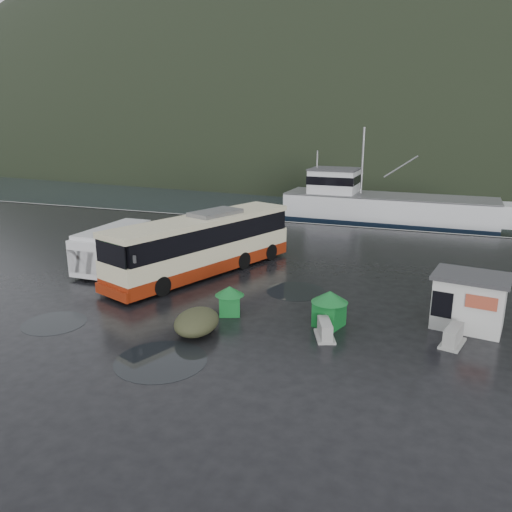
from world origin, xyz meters
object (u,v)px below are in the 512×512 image
(coach_bus, at_px, (204,273))
(jersey_barrier_a, at_px, (329,319))
(white_van, at_px, (116,268))
(jersey_barrier_c, at_px, (325,337))
(ticket_kiosk, at_px, (466,327))
(waste_bin_right, at_px, (230,314))
(waste_bin_left, at_px, (329,326))
(fishing_trawler, at_px, (388,213))
(jersey_barrier_b, at_px, (452,345))
(dome_tent, at_px, (197,333))

(coach_bus, distance_m, jersey_barrier_a, 9.58)
(white_van, bearing_deg, jersey_barrier_c, -21.32)
(ticket_kiosk, bearing_deg, waste_bin_right, -158.39)
(waste_bin_left, xyz_separation_m, fishing_trawler, (-0.35, 28.63, 0.00))
(waste_bin_left, relative_size, jersey_barrier_b, 1.05)
(coach_bus, relative_size, jersey_barrier_a, 8.77)
(jersey_barrier_c, bearing_deg, jersey_barrier_a, 96.19)
(waste_bin_right, xyz_separation_m, jersey_barrier_b, (9.77, 0.09, 0.00))
(white_van, distance_m, jersey_barrier_a, 14.48)
(coach_bus, relative_size, fishing_trawler, 0.55)
(dome_tent, distance_m, jersey_barrier_a, 6.08)
(coach_bus, height_order, waste_bin_right, coach_bus)
(ticket_kiosk, relative_size, fishing_trawler, 0.13)
(waste_bin_left, bearing_deg, dome_tent, -152.47)
(dome_tent, height_order, ticket_kiosk, ticket_kiosk)
(coach_bus, distance_m, dome_tent, 8.60)
(ticket_kiosk, distance_m, jersey_barrier_b, 2.19)
(coach_bus, xyz_separation_m, fishing_trawler, (8.25, 23.44, 0.00))
(ticket_kiosk, distance_m, fishing_trawler, 27.37)
(waste_bin_left, distance_m, jersey_barrier_c, 1.28)
(waste_bin_left, xyz_separation_m, jersey_barrier_b, (5.12, -0.16, 0.00))
(coach_bus, height_order, jersey_barrier_b, coach_bus)
(white_van, height_order, waste_bin_left, white_van)
(white_van, distance_m, ticket_kiosk, 20.01)
(coach_bus, distance_m, waste_bin_left, 10.05)
(ticket_kiosk, height_order, jersey_barrier_a, ticket_kiosk)
(waste_bin_right, bearing_deg, jersey_barrier_a, 12.29)
(white_van, height_order, fishing_trawler, fishing_trawler)
(waste_bin_left, height_order, jersey_barrier_a, waste_bin_left)
(dome_tent, xyz_separation_m, jersey_barrier_b, (10.26, 2.52, 0.00))
(jersey_barrier_a, height_order, fishing_trawler, fishing_trawler)
(jersey_barrier_a, bearing_deg, ticket_kiosk, 11.71)
(dome_tent, height_order, jersey_barrier_b, dome_tent)
(dome_tent, distance_m, jersey_barrier_c, 5.43)
(waste_bin_right, height_order, jersey_barrier_b, waste_bin_right)
(fishing_trawler, bearing_deg, waste_bin_left, -87.58)
(white_van, bearing_deg, waste_bin_right, -25.48)
(white_van, xyz_separation_m, waste_bin_left, (14.16, -4.27, 0.00))
(jersey_barrier_c, distance_m, fishing_trawler, 29.91)
(ticket_kiosk, height_order, fishing_trawler, fishing_trawler)
(ticket_kiosk, distance_m, jersey_barrier_c, 6.48)
(waste_bin_left, relative_size, fishing_trawler, 0.07)
(white_van, bearing_deg, waste_bin_left, -16.85)
(white_van, xyz_separation_m, ticket_kiosk, (19.88, -2.33, 0.00))
(jersey_barrier_a, distance_m, jersey_barrier_b, 5.32)
(dome_tent, relative_size, jersey_barrier_b, 1.64)
(jersey_barrier_a, bearing_deg, dome_tent, -145.77)
(waste_bin_right, bearing_deg, jersey_barrier_c, -12.23)
(fishing_trawler, bearing_deg, white_van, -117.82)
(coach_bus, distance_m, jersey_barrier_c, 10.84)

